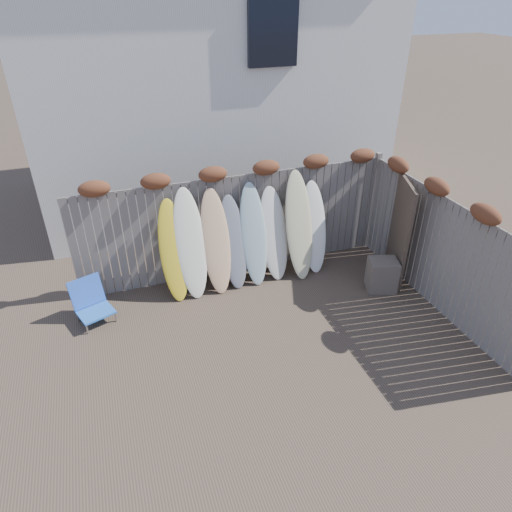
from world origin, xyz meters
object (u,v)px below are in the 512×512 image
object	(u,v)px
beach_chair	(91,302)
wooden_crate	(382,275)
lattice_panel	(398,229)
surfboard_0	(173,251)

from	to	relation	value
beach_chair	wooden_crate	distance (m)	5.24
beach_chair	wooden_crate	size ratio (longest dim) A/B	1.22
beach_chair	wooden_crate	world-z (taller)	beach_chair
beach_chair	lattice_panel	xyz separation A→B (m)	(5.65, -0.48, 0.65)
surfboard_0	wooden_crate	bearing A→B (deg)	-15.09
beach_chair	surfboard_0	world-z (taller)	surfboard_0
beach_chair	lattice_panel	size ratio (longest dim) A/B	0.37
beach_chair	lattice_panel	bearing A→B (deg)	-4.83
beach_chair	surfboard_0	distance (m)	1.63
wooden_crate	surfboard_0	distance (m)	3.87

